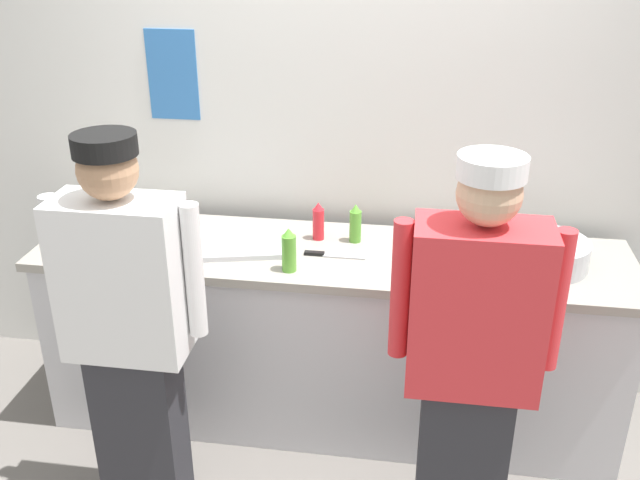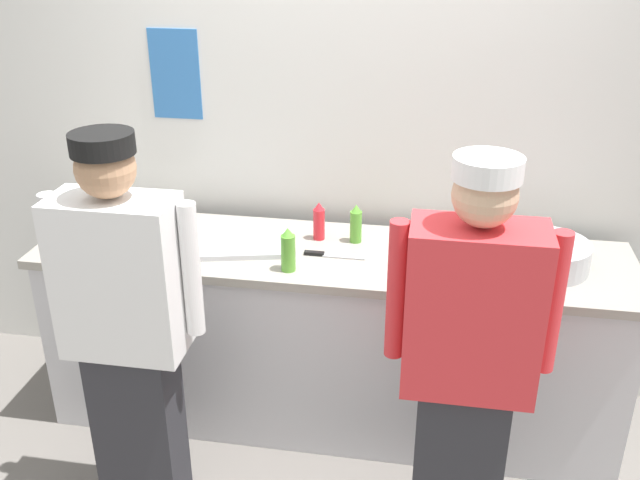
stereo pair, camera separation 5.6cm
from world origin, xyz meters
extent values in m
plane|color=slate|center=(0.00, 0.00, 0.00)|extent=(9.00, 9.00, 0.00)
cube|color=silver|center=(0.00, 0.81, 1.47)|extent=(4.24, 0.10, 2.95)
cube|color=#3370B7|center=(-0.83, 0.76, 1.60)|extent=(0.25, 0.01, 0.43)
cube|color=silver|center=(0.00, 0.35, 0.44)|extent=(2.65, 0.61, 0.87)
cube|color=gray|center=(0.00, 0.35, 0.89)|extent=(2.70, 0.66, 0.04)
cube|color=#2D2D33|center=(-0.68, -0.36, 0.39)|extent=(0.33, 0.20, 0.78)
cube|color=white|center=(-0.68, -0.36, 1.09)|extent=(0.46, 0.24, 0.62)
cylinder|color=white|center=(-0.94, -0.32, 1.12)|extent=(0.07, 0.07, 0.53)
cylinder|color=white|center=(-0.41, -0.32, 1.12)|extent=(0.07, 0.07, 0.53)
sphere|color=tan|center=(-0.68, -0.36, 1.51)|extent=(0.21, 0.21, 0.21)
cylinder|color=black|center=(-0.68, -0.36, 1.60)|extent=(0.22, 0.22, 0.07)
cube|color=#2D2D33|center=(0.60, -0.38, 0.39)|extent=(0.32, 0.20, 0.78)
cube|color=red|center=(0.60, -0.38, 1.09)|extent=(0.45, 0.24, 0.62)
cylinder|color=red|center=(0.34, -0.34, 1.12)|extent=(0.07, 0.07, 0.52)
cylinder|color=red|center=(0.86, -0.34, 1.12)|extent=(0.07, 0.07, 0.52)
sphere|color=tan|center=(0.60, -0.38, 1.51)|extent=(0.21, 0.21, 0.21)
cylinder|color=white|center=(0.60, -0.38, 1.60)|extent=(0.22, 0.22, 0.07)
cylinder|color=white|center=(-0.93, 0.23, 0.92)|extent=(0.24, 0.24, 0.01)
cylinder|color=white|center=(-0.93, 0.23, 0.93)|extent=(0.24, 0.24, 0.01)
cylinder|color=white|center=(-0.93, 0.23, 0.94)|extent=(0.24, 0.24, 0.01)
cylinder|color=white|center=(-0.93, 0.23, 0.96)|extent=(0.24, 0.24, 0.01)
cylinder|color=white|center=(-0.93, 0.23, 0.97)|extent=(0.24, 0.24, 0.01)
cylinder|color=white|center=(-0.93, 0.23, 0.98)|extent=(0.24, 0.24, 0.01)
cylinder|color=#B7BABF|center=(0.93, 0.35, 0.97)|extent=(0.38, 0.38, 0.12)
cube|color=#B7BABF|center=(-0.47, 0.35, 0.93)|extent=(0.57, 0.46, 0.02)
cylinder|color=red|center=(-0.08, 0.48, 0.99)|extent=(0.05, 0.05, 0.15)
cone|color=red|center=(-0.08, 0.48, 1.08)|extent=(0.05, 0.05, 0.04)
cylinder|color=#56A333|center=(-0.15, 0.14, 0.99)|extent=(0.06, 0.06, 0.16)
cone|color=#56A333|center=(-0.15, 0.14, 1.09)|extent=(0.05, 0.05, 0.04)
cylinder|color=#56A333|center=(0.10, 0.48, 0.99)|extent=(0.06, 0.06, 0.15)
cone|color=#56A333|center=(0.10, 0.48, 1.08)|extent=(0.05, 0.05, 0.04)
cylinder|color=white|center=(0.41, 0.46, 0.93)|extent=(0.09, 0.09, 0.04)
cylinder|color=gold|center=(0.41, 0.46, 0.95)|extent=(0.08, 0.08, 0.01)
cylinder|color=white|center=(-1.10, 0.36, 0.93)|extent=(0.11, 0.11, 0.04)
cylinder|color=red|center=(-1.10, 0.36, 0.94)|extent=(0.09, 0.09, 0.01)
cube|color=#B7BABF|center=(0.07, 0.30, 0.92)|extent=(0.19, 0.03, 0.01)
cube|color=black|center=(-0.07, 0.30, 0.92)|extent=(0.09, 0.03, 0.02)
camera|label=1|loc=(0.39, -2.53, 2.32)|focal=39.99mm
camera|label=2|loc=(0.44, -2.52, 2.32)|focal=39.99mm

